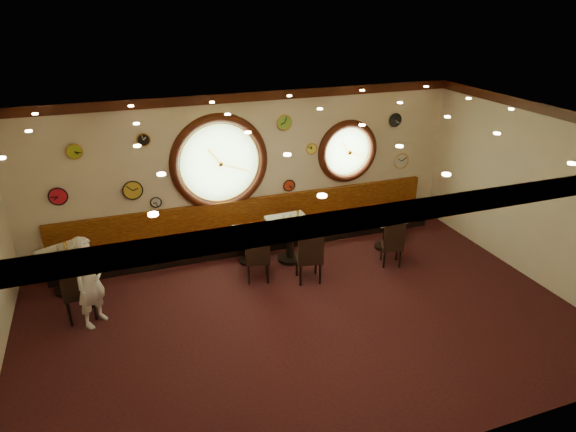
% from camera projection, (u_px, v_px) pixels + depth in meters
% --- Properties ---
extents(floor, '(9.00, 6.00, 0.00)m').
position_uv_depth(floor, '(302.00, 318.00, 8.46)').
color(floor, black).
rests_on(floor, ground).
extents(ceiling, '(9.00, 6.00, 0.02)m').
position_uv_depth(ceiling, '(305.00, 127.00, 7.19)').
color(ceiling, gold).
rests_on(ceiling, wall_back).
extents(wall_back, '(9.00, 0.02, 3.20)m').
position_uv_depth(wall_back, '(249.00, 171.00, 10.41)').
color(wall_back, beige).
rests_on(wall_back, floor).
extents(wall_front, '(9.00, 0.02, 3.20)m').
position_uv_depth(wall_front, '(412.00, 347.00, 5.24)').
color(wall_front, beige).
rests_on(wall_front, floor).
extents(wall_right, '(0.02, 6.00, 3.20)m').
position_uv_depth(wall_right, '(535.00, 194.00, 9.24)').
color(wall_right, beige).
rests_on(wall_right, floor).
extents(molding_back, '(9.00, 0.10, 0.18)m').
position_uv_depth(molding_back, '(247.00, 97.00, 9.76)').
color(molding_back, '#341209').
rests_on(molding_back, wall_back).
extents(molding_front, '(9.00, 0.10, 0.18)m').
position_uv_depth(molding_front, '(425.00, 209.00, 4.68)').
color(molding_front, '#341209').
rests_on(molding_front, wall_back).
extents(molding_right, '(0.10, 6.00, 0.18)m').
position_uv_depth(molding_right, '(550.00, 110.00, 8.63)').
color(molding_right, '#341209').
rests_on(molding_right, wall_back).
extents(banquette_base, '(8.00, 0.55, 0.20)m').
position_uv_depth(banquette_base, '(255.00, 243.00, 10.77)').
color(banquette_base, black).
rests_on(banquette_base, floor).
extents(banquette_seat, '(8.00, 0.55, 0.30)m').
position_uv_depth(banquette_seat, '(255.00, 232.00, 10.67)').
color(banquette_seat, '#570D07').
rests_on(banquette_seat, banquette_base).
extents(banquette_back, '(8.00, 0.10, 0.55)m').
position_uv_depth(banquette_back, '(251.00, 211.00, 10.70)').
color(banquette_back, '#5D1107').
rests_on(banquette_back, wall_back).
extents(porthole_left_glass, '(1.66, 0.02, 1.66)m').
position_uv_depth(porthole_left_glass, '(219.00, 163.00, 10.12)').
color(porthole_left_glass, '#9ED47F').
rests_on(porthole_left_glass, wall_back).
extents(porthole_left_frame, '(1.98, 0.18, 1.98)m').
position_uv_depth(porthole_left_frame, '(220.00, 163.00, 10.10)').
color(porthole_left_frame, '#341209').
rests_on(porthole_left_frame, wall_back).
extents(porthole_left_ring, '(1.61, 0.03, 1.61)m').
position_uv_depth(porthole_left_ring, '(220.00, 163.00, 10.08)').
color(porthole_left_ring, gold).
rests_on(porthole_left_ring, wall_back).
extents(porthole_right_glass, '(1.10, 0.02, 1.10)m').
position_uv_depth(porthole_right_glass, '(347.00, 151.00, 11.02)').
color(porthole_right_glass, '#9ED47F').
rests_on(porthole_right_glass, wall_back).
extents(porthole_right_frame, '(1.38, 0.18, 1.38)m').
position_uv_depth(porthole_right_frame, '(348.00, 151.00, 11.01)').
color(porthole_right_frame, '#341209').
rests_on(porthole_right_frame, wall_back).
extents(porthole_right_ring, '(1.09, 0.03, 1.09)m').
position_uv_depth(porthole_right_ring, '(348.00, 152.00, 10.98)').
color(porthole_right_ring, gold).
rests_on(porthole_right_ring, wall_back).
extents(wall_clock_0, '(0.28, 0.03, 0.28)m').
position_uv_depth(wall_clock_0, '(395.00, 120.00, 11.10)').
color(wall_clock_0, black).
rests_on(wall_clock_0, wall_back).
extents(wall_clock_1, '(0.22, 0.03, 0.22)m').
position_uv_depth(wall_clock_1, '(311.00, 149.00, 10.66)').
color(wall_clock_1, '#F0F150').
rests_on(wall_clock_1, wall_back).
extents(wall_clock_2, '(0.24, 0.03, 0.24)m').
position_uv_depth(wall_clock_2, '(143.00, 140.00, 9.41)').
color(wall_clock_2, black).
rests_on(wall_clock_2, wall_back).
extents(wall_clock_3, '(0.26, 0.03, 0.26)m').
position_uv_depth(wall_clock_3, '(74.00, 151.00, 9.07)').
color(wall_clock_3, '#A1C026').
rests_on(wall_clock_3, wall_back).
extents(wall_clock_4, '(0.36, 0.03, 0.36)m').
position_uv_depth(wall_clock_4, '(133.00, 190.00, 9.69)').
color(wall_clock_4, gold).
rests_on(wall_clock_4, wall_back).
extents(wall_clock_5, '(0.34, 0.03, 0.34)m').
position_uv_depth(wall_clock_5, '(401.00, 161.00, 11.55)').
color(wall_clock_5, silver).
rests_on(wall_clock_5, wall_back).
extents(wall_clock_6, '(0.24, 0.03, 0.24)m').
position_uv_depth(wall_clock_6, '(289.00, 185.00, 10.80)').
color(wall_clock_6, red).
rests_on(wall_clock_6, wall_back).
extents(wall_clock_7, '(0.20, 0.03, 0.20)m').
position_uv_depth(wall_clock_7, '(156.00, 202.00, 9.94)').
color(wall_clock_7, silver).
rests_on(wall_clock_7, wall_back).
extents(wall_clock_8, '(0.30, 0.03, 0.30)m').
position_uv_depth(wall_clock_8, '(284.00, 122.00, 10.23)').
color(wall_clock_8, '#7CBC3A').
rests_on(wall_clock_8, wall_back).
extents(wall_clock_9, '(0.32, 0.03, 0.32)m').
position_uv_depth(wall_clock_9, '(58.00, 196.00, 9.26)').
color(wall_clock_9, red).
rests_on(wall_clock_9, wall_back).
extents(table_a, '(0.96, 0.96, 0.79)m').
position_uv_depth(table_a, '(64.00, 267.00, 9.02)').
color(table_a, black).
rests_on(table_a, floor).
extents(table_b, '(0.74, 0.74, 0.69)m').
position_uv_depth(table_b, '(249.00, 242.00, 10.05)').
color(table_b, black).
rests_on(table_b, floor).
extents(table_c, '(0.82, 0.82, 0.87)m').
position_uv_depth(table_c, '(290.00, 235.00, 10.08)').
color(table_c, black).
rests_on(table_c, floor).
extents(table_d, '(0.65, 0.65, 0.70)m').
position_uv_depth(table_d, '(386.00, 229.00, 10.60)').
color(table_d, black).
rests_on(table_d, floor).
extents(chair_a, '(0.55, 0.55, 0.72)m').
position_uv_depth(chair_a, '(77.00, 285.00, 8.15)').
color(chair_a, black).
rests_on(chair_a, floor).
extents(chair_b, '(0.53, 0.53, 0.65)m').
position_uv_depth(chair_b, '(258.00, 253.00, 9.29)').
color(chair_b, black).
rests_on(chair_b, floor).
extents(chair_c, '(0.54, 0.54, 0.69)m').
position_uv_depth(chair_c, '(310.00, 252.00, 9.25)').
color(chair_c, black).
rests_on(chair_c, floor).
extents(chair_d, '(0.50, 0.50, 0.59)m').
position_uv_depth(chair_d, '(393.00, 241.00, 9.87)').
color(chair_d, black).
rests_on(chair_d, floor).
extents(condiment_a_salt, '(0.03, 0.03, 0.09)m').
position_uv_depth(condiment_a_salt, '(57.00, 249.00, 8.92)').
color(condiment_a_salt, silver).
rests_on(condiment_a_salt, table_a).
extents(condiment_b_salt, '(0.04, 0.04, 0.10)m').
position_uv_depth(condiment_b_salt, '(242.00, 229.00, 9.93)').
color(condiment_b_salt, silver).
rests_on(condiment_b_salt, table_b).
extents(condiment_c_salt, '(0.03, 0.03, 0.09)m').
position_uv_depth(condiment_c_salt, '(284.00, 217.00, 9.97)').
color(condiment_c_salt, silver).
rests_on(condiment_c_salt, table_c).
extents(condiment_d_salt, '(0.03, 0.03, 0.09)m').
position_uv_depth(condiment_d_salt, '(384.00, 216.00, 10.49)').
color(condiment_d_salt, '#BBBABF').
rests_on(condiment_d_salt, table_d).
extents(condiment_a_pepper, '(0.03, 0.03, 0.09)m').
position_uv_depth(condiment_a_pepper, '(65.00, 249.00, 8.92)').
color(condiment_a_pepper, silver).
rests_on(condiment_a_pepper, table_a).
extents(condiment_b_pepper, '(0.03, 0.03, 0.10)m').
position_uv_depth(condiment_b_pepper, '(248.00, 228.00, 9.95)').
color(condiment_b_pepper, silver).
rests_on(condiment_b_pepper, table_b).
extents(condiment_c_pepper, '(0.04, 0.04, 0.10)m').
position_uv_depth(condiment_c_pepper, '(290.00, 217.00, 9.95)').
color(condiment_c_pepper, silver).
rests_on(condiment_c_pepper, table_c).
extents(condiment_d_pepper, '(0.04, 0.04, 0.10)m').
position_uv_depth(condiment_d_pepper, '(390.00, 216.00, 10.47)').
color(condiment_d_pepper, silver).
rests_on(condiment_d_pepper, table_d).
extents(condiment_a_bottle, '(0.05, 0.05, 0.17)m').
position_uv_depth(condiment_a_bottle, '(65.00, 246.00, 8.92)').
color(condiment_a_bottle, gold).
rests_on(condiment_a_bottle, table_a).
extents(condiment_b_bottle, '(0.05, 0.05, 0.15)m').
position_uv_depth(condiment_b_bottle, '(252.00, 226.00, 9.98)').
color(condiment_b_bottle, gold).
rests_on(condiment_b_bottle, table_b).
extents(condiment_c_bottle, '(0.05, 0.05, 0.16)m').
position_uv_depth(condiment_c_bottle, '(298.00, 214.00, 10.02)').
color(condiment_c_bottle, gold).
rests_on(condiment_c_bottle, table_c).
extents(condiment_d_bottle, '(0.05, 0.05, 0.17)m').
position_uv_depth(condiment_d_bottle, '(387.00, 212.00, 10.57)').
color(condiment_d_bottle, gold).
rests_on(condiment_d_bottle, table_d).
extents(waiter, '(0.66, 0.66, 1.54)m').
position_uv_depth(waiter, '(90.00, 281.00, 8.04)').
color(waiter, white).
rests_on(waiter, floor).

